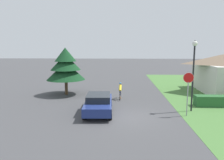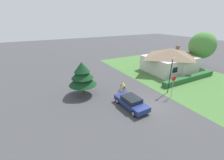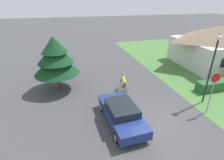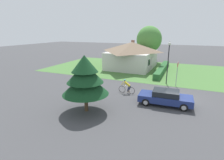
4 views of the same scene
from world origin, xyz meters
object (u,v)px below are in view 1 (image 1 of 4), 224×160
Objects in this scene: conifer_tall_near at (66,66)px; cyclist at (120,91)px; stop_sign at (188,86)px; sedan_left_lane at (99,103)px; street_lamp at (194,63)px.

cyclist is at bearing -17.77° from conifer_tall_near.
conifer_tall_near is at bearing -27.89° from stop_sign.
stop_sign is 11.55m from conifer_tall_near.
sedan_left_lane is at bearing 162.34° from cyclist.
street_lamp is at bearing -25.95° from conifer_tall_near.
stop_sign is at bearing -97.68° from sedan_left_lane.
street_lamp is at bearing -115.17° from stop_sign.
stop_sign is (4.49, -4.52, 1.36)m from cyclist.
stop_sign is 0.65× the size of conifer_tall_near.
cyclist is 0.35× the size of street_lamp.
conifer_tall_near is (-10.38, 5.05, -0.70)m from street_lamp.
cyclist is at bearing -23.15° from sedan_left_lane.
stop_sign is 1.94m from street_lamp.
sedan_left_lane is at bearing -56.62° from conifer_tall_near.
sedan_left_lane is 1.01× the size of conifer_tall_near.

